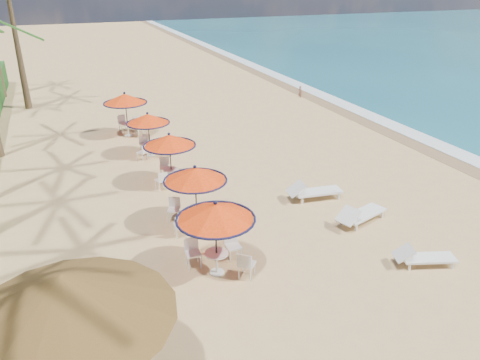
% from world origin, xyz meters
% --- Properties ---
extents(ground, '(160.00, 160.00, 0.00)m').
position_xyz_m(ground, '(0.00, 0.00, 0.00)').
color(ground, tan).
rests_on(ground, ground).
extents(foam_strip, '(1.20, 140.00, 0.04)m').
position_xyz_m(foam_strip, '(9.30, 10.00, 0.00)').
color(foam_strip, white).
rests_on(foam_strip, ground).
extents(wetsand_band, '(1.40, 140.00, 0.02)m').
position_xyz_m(wetsand_band, '(8.40, 10.00, 0.00)').
color(wetsand_band, olive).
rests_on(wetsand_band, ground).
extents(station_0, '(2.28, 2.28, 2.38)m').
position_xyz_m(station_0, '(-4.89, 0.39, 1.74)').
color(station_0, black).
rests_on(station_0, ground).
extents(station_1, '(2.18, 2.18, 2.27)m').
position_xyz_m(station_1, '(-4.70, 3.29, 1.66)').
color(station_1, black).
rests_on(station_1, ground).
extents(station_2, '(2.16, 2.20, 2.25)m').
position_xyz_m(station_2, '(-4.61, 7.09, 1.65)').
color(station_2, black).
rests_on(station_2, ground).
extents(station_3, '(2.07, 2.12, 2.16)m').
position_xyz_m(station_3, '(-4.79, 10.80, 1.58)').
color(station_3, black).
rests_on(station_3, ground).
extents(station_4, '(2.31, 2.40, 2.41)m').
position_xyz_m(station_4, '(-5.19, 14.22, 1.76)').
color(station_4, black).
rests_on(station_4, ground).
extents(lounger_near, '(1.95, 1.14, 0.67)m').
position_xyz_m(lounger_near, '(0.93, -1.57, 0.31)').
color(lounger_near, white).
rests_on(lounger_near, ground).
extents(lounger_mid, '(2.24, 1.30, 0.77)m').
position_xyz_m(lounger_mid, '(0.71, 1.32, 0.36)').
color(lounger_mid, white).
rests_on(lounger_mid, ground).
extents(lounger_far, '(2.23, 0.92, 0.78)m').
position_xyz_m(lounger_far, '(0.13, 3.61, 0.36)').
color(lounger_far, white).
rests_on(lounger_far, ground).
extents(palapa, '(4.12, 4.12, 3.15)m').
position_xyz_m(palapa, '(-8.98, -2.89, 2.64)').
color(palapa, brown).
rests_on(palapa, ground).
extents(person, '(0.29, 0.37, 0.88)m').
position_xyz_m(person, '(7.50, 18.28, 0.44)').
color(person, '#905B49').
rests_on(person, ground).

